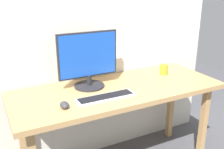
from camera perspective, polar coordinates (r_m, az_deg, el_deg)
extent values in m
cube|color=tan|center=(2.08, 1.45, -3.38)|extent=(1.67, 0.65, 0.04)
cube|color=tan|center=(2.51, 19.14, -10.15)|extent=(0.05, 0.05, 0.73)
cube|color=tan|center=(2.26, -18.73, -13.62)|extent=(0.05, 0.05, 0.73)
cube|color=tan|center=(2.80, 12.58, -6.37)|extent=(0.05, 0.05, 0.73)
cylinder|color=#232328|center=(2.10, -4.94, -2.42)|extent=(0.24, 0.24, 0.02)
cylinder|color=#232328|center=(2.09, -4.97, -1.20)|extent=(0.04, 0.04, 0.08)
cube|color=#232328|center=(2.03, -5.27, 4.31)|extent=(0.48, 0.02, 0.35)
cube|color=blue|center=(2.02, -5.12, 4.22)|extent=(0.46, 0.01, 0.33)
cube|color=silver|center=(1.89, -1.37, -4.95)|extent=(0.44, 0.12, 0.01)
cube|color=black|center=(1.89, -1.37, -4.71)|extent=(0.40, 0.09, 0.00)
ellipsoid|color=#333338|center=(1.77, -10.30, -6.51)|extent=(0.06, 0.09, 0.04)
cylinder|color=orange|center=(2.41, 11.15, 1.09)|extent=(0.07, 0.07, 0.09)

